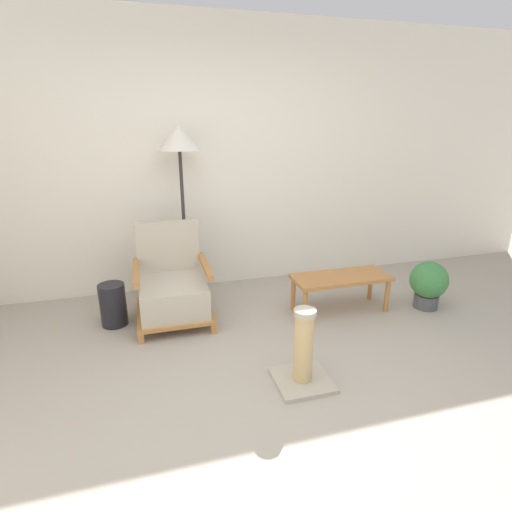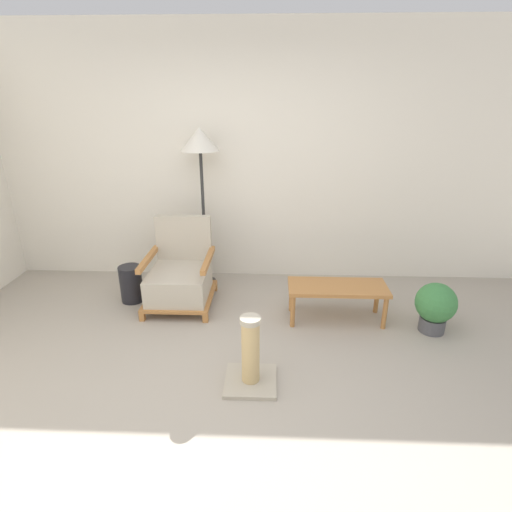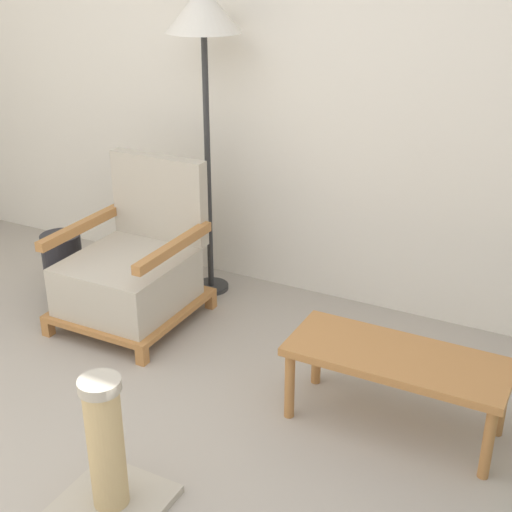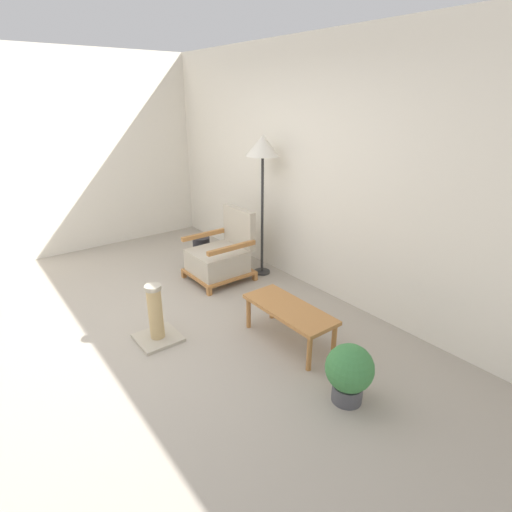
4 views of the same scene
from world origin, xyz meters
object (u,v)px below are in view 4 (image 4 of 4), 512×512
(coffee_table, at_px, (289,312))
(potted_plant, at_px, (349,371))
(armchair, at_px, (221,256))
(vase, at_px, (202,251))
(floor_lamp, at_px, (263,153))
(scratching_post, at_px, (156,320))

(coffee_table, height_order, potted_plant, potted_plant)
(armchair, relative_size, coffee_table, 0.93)
(coffee_table, height_order, vase, vase)
(potted_plant, bearing_deg, vase, 170.92)
(armchair, height_order, potted_plant, armchair)
(armchair, relative_size, floor_lamp, 0.50)
(floor_lamp, distance_m, vase, 1.56)
(floor_lamp, distance_m, coffee_table, 1.96)
(vase, bearing_deg, coffee_table, -8.07)
(armchair, bearing_deg, potted_plant, -10.39)
(armchair, relative_size, potted_plant, 1.83)
(floor_lamp, relative_size, coffee_table, 1.87)
(armchair, height_order, coffee_table, armchair)
(scratching_post, bearing_deg, potted_plant, 25.76)
(armchair, xyz_separation_m, floor_lamp, (0.18, 0.49, 1.21))
(vase, bearing_deg, scratching_post, -43.66)
(vase, bearing_deg, potted_plant, -9.08)
(armchair, distance_m, vase, 0.53)
(vase, xyz_separation_m, potted_plant, (2.89, -0.46, 0.07))
(floor_lamp, relative_size, scratching_post, 3.05)
(floor_lamp, bearing_deg, coffee_table, -29.32)
(floor_lamp, height_order, vase, floor_lamp)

